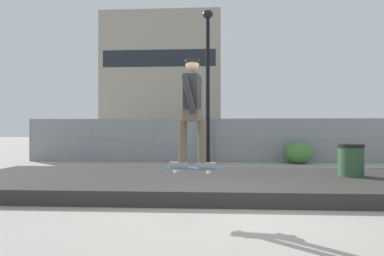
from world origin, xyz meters
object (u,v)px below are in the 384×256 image
at_px(skater, 192,106).
at_px(shrub_left, 299,153).
at_px(street_lamp, 208,67).
at_px(trash_bin, 351,166).
at_px(skateboard, 192,169).
at_px(parked_car_near, 169,141).
at_px(parked_car_mid, 304,141).

bearing_deg(skater, shrub_left, 66.21).
bearing_deg(street_lamp, trash_bin, -60.39).
distance_m(skateboard, shrub_left, 9.41).
xyz_separation_m(parked_car_near, parked_car_mid, (6.58, 0.13, 0.00)).
distance_m(skateboard, street_lamp, 9.36).
xyz_separation_m(skateboard, parked_car_mid, (4.75, 11.45, 0.09)).
xyz_separation_m(skater, parked_car_mid, (4.75, 11.45, -0.89)).
height_order(skateboard, parked_car_near, parked_car_near).
bearing_deg(shrub_left, skateboard, -113.79).
bearing_deg(skateboard, parked_car_near, 99.16).
height_order(parked_car_mid, shrub_left, parked_car_mid).
bearing_deg(parked_car_mid, trash_bin, -98.11).
bearing_deg(parked_car_near, skater, -80.84).
bearing_deg(skater, parked_car_mid, 67.47).
relative_size(skateboard, street_lamp, 0.13).
xyz_separation_m(skateboard, trash_bin, (3.52, 2.79, -0.23)).
height_order(skateboard, shrub_left, shrub_left).
relative_size(skateboard, parked_car_near, 0.18).
distance_m(street_lamp, trash_bin, 7.71).
distance_m(parked_car_near, trash_bin, 10.07).
distance_m(skateboard, parked_car_mid, 12.40).
xyz_separation_m(street_lamp, parked_car_mid, (4.63, 2.68, -3.16)).
height_order(shrub_left, trash_bin, trash_bin).
height_order(skateboard, parked_car_mid, parked_car_mid).
relative_size(street_lamp, shrub_left, 5.81).
height_order(street_lamp, trash_bin, street_lamp).
distance_m(skateboard, trash_bin, 4.50).
xyz_separation_m(street_lamp, trash_bin, (3.40, -5.98, -3.48)).
relative_size(skater, street_lamp, 0.27).
bearing_deg(skateboard, street_lamp, 89.23).
xyz_separation_m(skater, street_lamp, (0.12, 8.77, 2.27)).
bearing_deg(parked_car_mid, street_lamp, -150.00).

